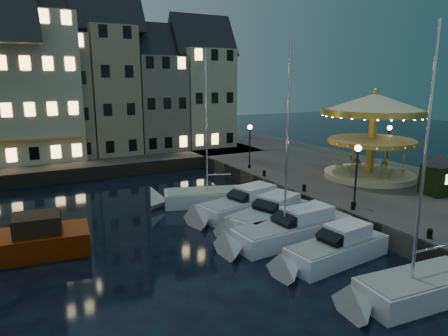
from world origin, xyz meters
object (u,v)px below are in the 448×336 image
motorboat_e (242,206)px  ticket_kiosk (439,168)px  bollard_a (430,233)px  motorboat_a (410,291)px  bollard_b (353,205)px  motorboat_c (289,230)px  streetlamp_b (357,167)px  motorboat_d (268,217)px  red_fishing_boat (13,245)px  carousel (373,119)px  streetlamp_c (250,140)px  bollard_d (264,173)px  motorboat_f (210,198)px  streetlamp_d (389,141)px  motorboat_b (332,251)px  bollard_c (304,187)px

motorboat_e → ticket_kiosk: size_ratio=2.46×
bollard_a → motorboat_a: (-4.41, -2.33, -1.06)m
bollard_b → motorboat_c: 5.04m
streetlamp_b → bollard_a: (-0.60, -6.00, -2.41)m
motorboat_d → red_fishing_boat: bearing=170.4°
motorboat_d → carousel: (12.52, 2.93, 5.70)m
streetlamp_b → streetlamp_c: 13.50m
bollard_b → motorboat_d: size_ratio=0.07×
bollard_b → motorboat_d: motorboat_d is taller
motorboat_a → ticket_kiosk: motorboat_a is taller
streetlamp_b → motorboat_d: streetlamp_b is taller
streetlamp_b → bollard_d: (-0.60, 10.00, -2.41)m
motorboat_f → carousel: motorboat_f is taller
streetlamp_b → motorboat_c: size_ratio=0.34×
streetlamp_b → streetlamp_d: bearing=31.8°
bollard_a → motorboat_d: size_ratio=0.07×
streetlamp_b → motorboat_d: bearing=155.5°
motorboat_e → bollard_a: bearing=-66.1°
motorboat_f → motorboat_c: bearing=-83.5°
streetlamp_c → bollard_a: streetlamp_c is taller
motorboat_b → bollard_d: bearing=71.0°
motorboat_b → motorboat_a: bearing=-85.9°
bollard_c → motorboat_b: bearing=-119.9°
streetlamp_b → motorboat_e: size_ratio=0.49×
bollard_c → motorboat_c: bearing=-136.0°
motorboat_a → motorboat_f: bearing=95.2°
streetlamp_c → motorboat_e: bearing=-124.5°
motorboat_b → motorboat_d: bearing=89.7°
streetlamp_d → bollard_a: bearing=-132.5°
bollard_d → motorboat_b: size_ratio=0.08×
bollard_b → bollard_d: same height
bollard_b → motorboat_c: motorboat_c is taller
motorboat_a → carousel: (12.22, 13.67, 5.80)m
motorboat_e → bollard_b: bearing=-49.3°
bollard_a → motorboat_a: size_ratio=0.05×
bollard_d → motorboat_e: motorboat_e is taller
motorboat_d → red_fishing_boat: size_ratio=0.91×
bollard_c → bollard_b: bearing=-90.0°
bollard_b → bollard_a: bearing=-90.0°
bollard_d → motorboat_b: 14.57m
bollard_c → motorboat_d: motorboat_d is taller
bollard_a → motorboat_c: 7.61m
streetlamp_d → bollard_b: 14.27m
streetlamp_d → motorboat_c: size_ratio=0.34×
bollard_c → bollard_a: bearing=-90.0°
bollard_d → red_fishing_boat: size_ratio=0.07×
bollard_b → streetlamp_c: bearing=87.5°
motorboat_b → motorboat_f: bearing=95.6°
streetlamp_b → bollard_c: 5.14m
motorboat_b → bollard_a: bearing=-25.5°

